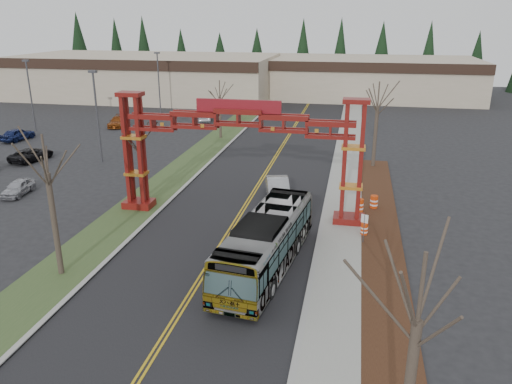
% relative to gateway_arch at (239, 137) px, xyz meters
% --- Properties ---
extents(ground, '(200.00, 200.00, 0.00)m').
position_rel_gateway_arch_xyz_m(ground, '(-0.00, -18.00, -5.98)').
color(ground, black).
rests_on(ground, ground).
extents(road, '(12.00, 110.00, 0.02)m').
position_rel_gateway_arch_xyz_m(road, '(-0.00, 7.00, -5.97)').
color(road, black).
rests_on(road, ground).
extents(lane_line_left, '(0.12, 100.00, 0.01)m').
position_rel_gateway_arch_xyz_m(lane_line_left, '(-0.12, 7.00, -5.96)').
color(lane_line_left, gold).
rests_on(lane_line_left, road).
extents(lane_line_right, '(0.12, 100.00, 0.01)m').
position_rel_gateway_arch_xyz_m(lane_line_right, '(0.12, 7.00, -5.96)').
color(lane_line_right, gold).
rests_on(lane_line_right, road).
extents(curb_right, '(0.30, 110.00, 0.15)m').
position_rel_gateway_arch_xyz_m(curb_right, '(6.15, 7.00, -5.91)').
color(curb_right, '#9C9B97').
rests_on(curb_right, ground).
extents(sidewalk_right, '(2.60, 110.00, 0.14)m').
position_rel_gateway_arch_xyz_m(sidewalk_right, '(7.60, 7.00, -5.91)').
color(sidewalk_right, gray).
rests_on(sidewalk_right, ground).
extents(landscape_strip, '(2.60, 50.00, 0.12)m').
position_rel_gateway_arch_xyz_m(landscape_strip, '(10.20, -8.00, -5.92)').
color(landscape_strip, '#321A10').
rests_on(landscape_strip, ground).
extents(grass_median, '(4.00, 110.00, 0.08)m').
position_rel_gateway_arch_xyz_m(grass_median, '(-8.00, 7.00, -5.94)').
color(grass_median, '#354D26').
rests_on(grass_median, ground).
extents(curb_left, '(0.30, 110.00, 0.15)m').
position_rel_gateway_arch_xyz_m(curb_left, '(-6.15, 7.00, -5.91)').
color(curb_left, '#9C9B97').
rests_on(curb_left, ground).
extents(gateway_arch, '(18.20, 1.60, 8.90)m').
position_rel_gateway_arch_xyz_m(gateway_arch, '(0.00, 0.00, 0.00)').
color(gateway_arch, '#64110D').
rests_on(gateway_arch, ground).
extents(retail_building_west, '(46.00, 22.30, 7.50)m').
position_rel_gateway_arch_xyz_m(retail_building_west, '(-30.00, 53.96, -2.22)').
color(retail_building_west, '#B6A78B').
rests_on(retail_building_west, ground).
extents(retail_building_east, '(38.00, 20.30, 7.00)m').
position_rel_gateway_arch_xyz_m(retail_building_east, '(10.00, 61.95, -2.47)').
color(retail_building_east, '#B6A78B').
rests_on(retail_building_east, ground).
extents(conifer_treeline, '(116.10, 5.60, 13.00)m').
position_rel_gateway_arch_xyz_m(conifer_treeline, '(0.25, 74.00, 0.50)').
color(conifer_treeline, black).
rests_on(conifer_treeline, ground).
extents(transit_bus, '(4.26, 12.16, 3.32)m').
position_rel_gateway_arch_xyz_m(transit_bus, '(3.41, -7.75, -4.32)').
color(transit_bus, '#B0B2B8').
rests_on(transit_bus, ground).
extents(silver_sedan, '(2.88, 5.25, 1.64)m').
position_rel_gateway_arch_xyz_m(silver_sedan, '(2.19, 4.29, -5.16)').
color(silver_sedan, '#A5A8AD').
rests_on(silver_sedan, ground).
extents(parked_car_near_a, '(1.89, 3.82, 1.25)m').
position_rel_gateway_arch_xyz_m(parked_car_near_a, '(-19.08, 0.86, -5.36)').
color(parked_car_near_a, '#A3A3AA').
rests_on(parked_car_near_a, ground).
extents(parked_car_near_c, '(3.04, 5.08, 1.32)m').
position_rel_gateway_arch_xyz_m(parked_car_near_c, '(-24.40, 10.44, -5.32)').
color(parked_car_near_c, black).
rests_on(parked_car_near_c, ground).
extents(parked_car_mid_a, '(2.70, 4.94, 1.36)m').
position_rel_gateway_arch_xyz_m(parked_car_mid_a, '(-23.38, 27.99, -5.30)').
color(parked_car_mid_a, brown).
rests_on(parked_car_mid_a, ground).
extents(parked_car_mid_b, '(2.38, 4.59, 1.49)m').
position_rel_gateway_arch_xyz_m(parked_car_mid_b, '(-31.53, 18.16, -5.24)').
color(parked_car_mid_b, navy).
rests_on(parked_car_mid_b, ground).
extents(parked_car_far_a, '(2.64, 4.85, 1.52)m').
position_rel_gateway_arch_xyz_m(parked_car_far_a, '(-12.87, 33.83, -5.22)').
color(parked_car_far_a, silver).
rests_on(parked_car_far_a, ground).
extents(bare_tree_median_near, '(3.22, 3.22, 8.20)m').
position_rel_gateway_arch_xyz_m(bare_tree_median_near, '(-8.00, -10.81, 0.04)').
color(bare_tree_median_near, '#382D26').
rests_on(bare_tree_median_near, ground).
extents(bare_tree_median_mid, '(3.01, 3.01, 6.76)m').
position_rel_gateway_arch_xyz_m(bare_tree_median_mid, '(-8.00, 0.67, -1.24)').
color(bare_tree_median_mid, '#382D26').
rests_on(bare_tree_median_mid, ground).
extents(bare_tree_median_far, '(3.05, 3.05, 6.96)m').
position_rel_gateway_arch_xyz_m(bare_tree_median_far, '(-8.00, 24.09, -1.06)').
color(bare_tree_median_far, '#382D26').
rests_on(bare_tree_median_far, ground).
extents(bare_tree_right_near, '(3.14, 3.14, 8.24)m').
position_rel_gateway_arch_xyz_m(bare_tree_right_near, '(10.00, -21.39, 0.14)').
color(bare_tree_right_near, '#382D26').
rests_on(bare_tree_right_near, ground).
extents(bare_tree_right_far, '(3.50, 3.50, 8.30)m').
position_rel_gateway_arch_xyz_m(bare_tree_right_far, '(10.00, 15.03, -0.03)').
color(bare_tree_right_far, '#382D26').
rests_on(bare_tree_right_far, ground).
extents(light_pole_near, '(0.79, 0.40, 9.14)m').
position_rel_gateway_arch_xyz_m(light_pole_near, '(-17.16, 11.51, -0.70)').
color(light_pole_near, '#3F3F44').
rests_on(light_pole_near, ground).
extents(light_pole_mid, '(0.78, 0.39, 8.99)m').
position_rel_gateway_arch_xyz_m(light_pole_mid, '(-32.66, 23.32, -0.78)').
color(light_pole_mid, '#3F3F44').
rests_on(light_pole_mid, ground).
extents(light_pole_far, '(0.79, 0.39, 9.10)m').
position_rel_gateway_arch_xyz_m(light_pole_far, '(-21.51, 38.61, -0.72)').
color(light_pole_far, '#3F3F44').
rests_on(light_pole_far, ground).
extents(street_sign, '(0.45, 0.20, 2.05)m').
position_rel_gateway_arch_xyz_m(street_sign, '(9.00, -3.27, -4.51)').
color(street_sign, '#3F3F44').
rests_on(street_sign, ground).
extents(barrel_south, '(0.49, 0.49, 0.91)m').
position_rel_gateway_arch_xyz_m(barrel_south, '(9.07, -1.95, -5.53)').
color(barrel_south, red).
rests_on(barrel_south, ground).
extents(barrel_mid, '(0.59, 0.59, 1.09)m').
position_rel_gateway_arch_xyz_m(barrel_mid, '(8.74, 2.26, -5.44)').
color(barrel_mid, red).
rests_on(barrel_mid, ground).
extents(barrel_north, '(0.59, 0.59, 1.09)m').
position_rel_gateway_arch_xyz_m(barrel_north, '(9.82, 3.26, -5.44)').
color(barrel_north, red).
rests_on(barrel_north, ground).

